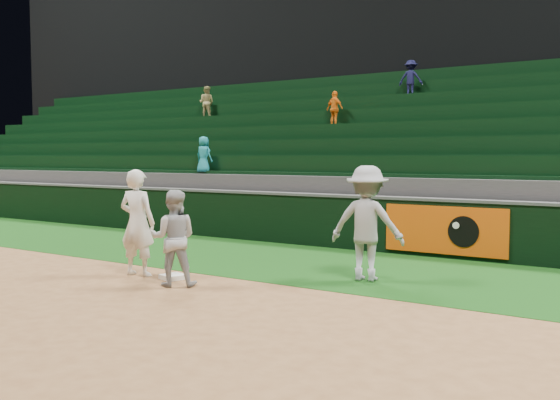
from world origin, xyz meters
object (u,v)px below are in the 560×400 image
Objects in this scene: first_baseman at (137,223)px; baserunner at (174,238)px; first_base at (173,277)px; base_coach at (367,223)px.

baserunner is (1.15, -0.30, -0.16)m from first_baseman.
first_baseman reaches higher than baserunner.
base_coach reaches higher than first_base.
baserunner is 3.27m from base_coach.
baserunner reaches higher than first_base.
base_coach is at bearing 31.06° from first_base.
first_baseman is 0.97× the size of base_coach.
base_coach is at bearing -163.96° from first_baseman.
first_baseman reaches higher than first_base.
base_coach is at bearing -173.89° from baserunner.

